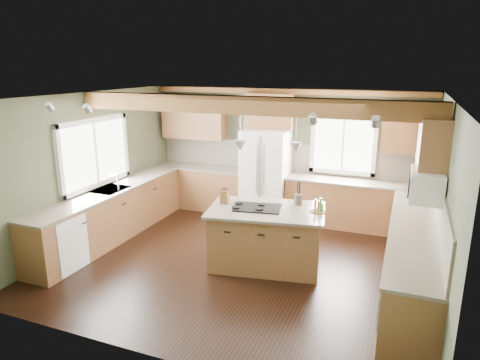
% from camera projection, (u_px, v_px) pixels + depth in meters
% --- Properties ---
extents(floor, '(5.60, 5.60, 0.00)m').
position_uv_depth(floor, '(241.00, 261.00, 6.84)').
color(floor, black).
rests_on(floor, ground).
extents(ceiling, '(5.60, 5.60, 0.00)m').
position_uv_depth(ceiling, '(241.00, 96.00, 6.16)').
color(ceiling, silver).
rests_on(ceiling, wall_back).
extents(wall_back, '(5.60, 0.00, 5.60)m').
position_uv_depth(wall_back, '(286.00, 153.00, 8.75)').
color(wall_back, '#474E37').
rests_on(wall_back, ground).
extents(wall_left, '(0.00, 5.00, 5.00)m').
position_uv_depth(wall_left, '(93.00, 167.00, 7.50)').
color(wall_left, '#474E37').
rests_on(wall_left, ground).
extents(wall_right, '(0.00, 5.00, 5.00)m').
position_uv_depth(wall_right, '(443.00, 204.00, 5.51)').
color(wall_right, '#474E37').
rests_on(wall_right, ground).
extents(ceiling_beam, '(5.55, 0.26, 0.26)m').
position_uv_depth(ceiling_beam, '(242.00, 105.00, 6.24)').
color(ceiling_beam, '#553718').
rests_on(ceiling_beam, ceiling).
extents(soffit_trim, '(5.55, 0.20, 0.10)m').
position_uv_depth(soffit_trim, '(286.00, 91.00, 8.33)').
color(soffit_trim, '#553718').
rests_on(soffit_trim, ceiling).
extents(backsplash_back, '(5.58, 0.03, 0.58)m').
position_uv_depth(backsplash_back, '(285.00, 157.00, 8.76)').
color(backsplash_back, brown).
rests_on(backsplash_back, wall_back).
extents(backsplash_right, '(0.03, 3.70, 0.58)m').
position_uv_depth(backsplash_right, '(440.00, 210.00, 5.58)').
color(backsplash_right, brown).
rests_on(backsplash_right, wall_right).
extents(base_cab_back_left, '(2.02, 0.60, 0.88)m').
position_uv_depth(base_cab_back_left, '(202.00, 188.00, 9.34)').
color(base_cab_back_left, brown).
rests_on(base_cab_back_left, floor).
extents(counter_back_left, '(2.06, 0.64, 0.04)m').
position_uv_depth(counter_back_left, '(201.00, 167.00, 9.22)').
color(counter_back_left, '#474034').
rests_on(counter_back_left, base_cab_back_left).
extents(base_cab_back_right, '(2.62, 0.60, 0.88)m').
position_uv_depth(base_cab_back_right, '(355.00, 205.00, 8.17)').
color(base_cab_back_right, brown).
rests_on(base_cab_back_right, floor).
extents(counter_back_right, '(2.66, 0.64, 0.04)m').
position_uv_depth(counter_back_right, '(357.00, 182.00, 8.05)').
color(counter_back_right, '#474034').
rests_on(counter_back_right, base_cab_back_right).
extents(base_cab_left, '(0.60, 3.70, 0.88)m').
position_uv_depth(base_cab_left, '(112.00, 215.00, 7.66)').
color(base_cab_left, brown).
rests_on(base_cab_left, floor).
extents(counter_left, '(0.64, 3.74, 0.04)m').
position_uv_depth(counter_left, '(110.00, 190.00, 7.54)').
color(counter_left, '#474034').
rests_on(counter_left, base_cab_left).
extents(base_cab_right, '(0.60, 3.70, 0.88)m').
position_uv_depth(base_cab_right, '(411.00, 260.00, 5.88)').
color(base_cab_right, brown).
rests_on(base_cab_right, floor).
extents(counter_right, '(0.64, 3.74, 0.04)m').
position_uv_depth(counter_right, '(414.00, 229.00, 5.76)').
color(counter_right, '#474034').
rests_on(counter_right, base_cab_right).
extents(upper_cab_back_left, '(1.40, 0.35, 0.90)m').
position_uv_depth(upper_cab_back_left, '(194.00, 117.00, 9.13)').
color(upper_cab_back_left, brown).
rests_on(upper_cab_back_left, wall_back).
extents(upper_cab_over_fridge, '(0.96, 0.35, 0.70)m').
position_uv_depth(upper_cab_over_fridge, '(270.00, 111.00, 8.47)').
color(upper_cab_over_fridge, brown).
rests_on(upper_cab_over_fridge, wall_back).
extents(upper_cab_right, '(0.35, 2.20, 0.90)m').
position_uv_depth(upper_cab_right, '(431.00, 142.00, 6.21)').
color(upper_cab_right, brown).
rests_on(upper_cab_right, wall_right).
extents(upper_cab_back_corner, '(0.90, 0.35, 0.90)m').
position_uv_depth(upper_cab_back_corner, '(409.00, 128.00, 7.60)').
color(upper_cab_back_corner, brown).
rests_on(upper_cab_back_corner, wall_back).
extents(window_left, '(0.04, 1.60, 1.05)m').
position_uv_depth(window_left, '(94.00, 153.00, 7.47)').
color(window_left, white).
rests_on(window_left, wall_left).
extents(window_back, '(1.10, 0.04, 1.00)m').
position_uv_depth(window_back, '(343.00, 145.00, 8.25)').
color(window_back, white).
rests_on(window_back, wall_back).
extents(sink, '(0.50, 0.65, 0.03)m').
position_uv_depth(sink, '(110.00, 190.00, 7.54)').
color(sink, '#262628').
rests_on(sink, counter_left).
extents(faucet, '(0.02, 0.02, 0.28)m').
position_uv_depth(faucet, '(118.00, 183.00, 7.44)').
color(faucet, '#B2B2B7').
rests_on(faucet, sink).
extents(dishwasher, '(0.60, 0.60, 0.84)m').
position_uv_depth(dishwasher, '(59.00, 242.00, 6.49)').
color(dishwasher, white).
rests_on(dishwasher, floor).
extents(oven, '(0.60, 0.72, 0.84)m').
position_uv_depth(oven, '(409.00, 309.00, 4.72)').
color(oven, white).
rests_on(oven, floor).
extents(microwave, '(0.40, 0.70, 0.38)m').
position_uv_depth(microwave, '(427.00, 185.00, 5.47)').
color(microwave, white).
rests_on(microwave, wall_right).
extents(pendant_left, '(0.18, 0.18, 0.16)m').
position_uv_depth(pendant_left, '(240.00, 146.00, 6.33)').
color(pendant_left, '#B2B2B7').
rests_on(pendant_left, ceiling).
extents(pendant_right, '(0.18, 0.18, 0.16)m').
position_uv_depth(pendant_right, '(296.00, 148.00, 6.17)').
color(pendant_right, '#B2B2B7').
rests_on(pendant_right, ceiling).
extents(refrigerator, '(0.90, 0.74, 1.80)m').
position_uv_depth(refrigerator, '(266.00, 175.00, 8.62)').
color(refrigerator, white).
rests_on(refrigerator, floor).
extents(island, '(1.78, 1.27, 0.88)m').
position_uv_depth(island, '(266.00, 238.00, 6.63)').
color(island, brown).
rests_on(island, floor).
extents(island_top, '(1.91, 1.39, 0.04)m').
position_uv_depth(island_top, '(266.00, 210.00, 6.51)').
color(island_top, '#474034').
rests_on(island_top, island).
extents(cooktop, '(0.78, 0.59, 0.02)m').
position_uv_depth(cooktop, '(258.00, 208.00, 6.53)').
color(cooktop, black).
rests_on(cooktop, island_top).
extents(knife_block, '(0.13, 0.10, 0.21)m').
position_uv_depth(knife_block, '(225.00, 197.00, 6.72)').
color(knife_block, brown).
rests_on(knife_block, island_top).
extents(utensil_crock, '(0.17, 0.17, 0.17)m').
position_uv_depth(utensil_crock, '(298.00, 199.00, 6.68)').
color(utensil_crock, '#3E3732').
rests_on(utensil_crock, island_top).
extents(bottle_tray, '(0.25, 0.25, 0.21)m').
position_uv_depth(bottle_tray, '(318.00, 205.00, 6.34)').
color(bottle_tray, brown).
rests_on(bottle_tray, island_top).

